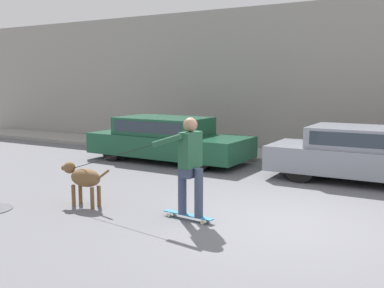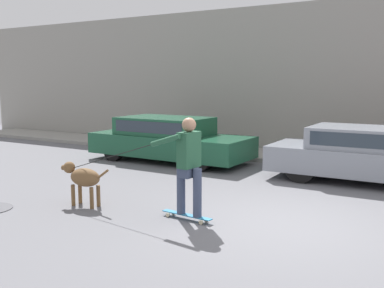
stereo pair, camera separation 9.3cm
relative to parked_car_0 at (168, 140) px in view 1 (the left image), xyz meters
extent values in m
plane|color=slate|center=(4.68, -3.84, -0.61)|extent=(36.00, 36.00, 0.00)
cube|color=gray|center=(4.68, 3.12, 1.66)|extent=(32.00, 0.30, 4.55)
cube|color=gray|center=(4.68, 2.02, -0.55)|extent=(30.00, 1.85, 0.12)
cylinder|color=black|center=(1.48, 0.75, -0.30)|extent=(0.62, 0.21, 0.61)
cylinder|color=black|center=(1.45, -0.80, -0.30)|extent=(0.62, 0.21, 0.61)
cylinder|color=black|center=(-1.35, 0.80, -0.30)|extent=(0.62, 0.21, 0.61)
cylinder|color=black|center=(-1.38, -0.75, -0.30)|extent=(0.62, 0.21, 0.61)
cube|color=#194C33|center=(0.05, 0.00, -0.14)|extent=(4.60, 1.87, 0.58)
cube|color=#194C33|center=(-0.13, 0.00, 0.39)|extent=(2.51, 1.65, 0.48)
cube|color=#28333D|center=(-0.15, -0.81, 0.41)|extent=(2.18, 0.05, 0.30)
cylinder|color=black|center=(4.00, 0.74, -0.27)|extent=(0.68, 0.21, 0.68)
cylinder|color=black|center=(4.02, -0.76, -0.27)|extent=(0.68, 0.21, 0.68)
cube|color=gray|center=(5.40, 0.00, -0.12)|extent=(4.51, 1.78, 0.57)
cube|color=gray|center=(5.22, 0.00, 0.39)|extent=(2.35, 1.59, 0.46)
cube|color=#28333D|center=(5.23, -0.79, 0.41)|extent=(2.06, 0.03, 0.30)
cylinder|color=brown|center=(1.04, -4.69, -0.42)|extent=(0.07, 0.07, 0.38)
cylinder|color=brown|center=(1.03, -4.51, -0.42)|extent=(0.07, 0.07, 0.38)
cylinder|color=brown|center=(1.47, -4.67, -0.42)|extent=(0.07, 0.07, 0.38)
cylinder|color=brown|center=(1.46, -4.49, -0.42)|extent=(0.07, 0.07, 0.38)
ellipsoid|color=brown|center=(1.25, -4.59, -0.09)|extent=(0.63, 0.36, 0.33)
sphere|color=brown|center=(0.88, -4.61, 0.06)|extent=(0.21, 0.21, 0.21)
cylinder|color=brown|center=(0.78, -4.61, 0.05)|extent=(0.12, 0.10, 0.10)
cylinder|color=brown|center=(1.65, -4.57, 0.01)|extent=(0.25, 0.05, 0.19)
cylinder|color=beige|center=(2.90, -4.39, -0.58)|extent=(0.07, 0.04, 0.07)
cylinder|color=beige|center=(2.91, -4.24, -0.58)|extent=(0.07, 0.04, 0.07)
cylinder|color=beige|center=(3.57, -4.46, -0.58)|extent=(0.07, 0.04, 0.07)
cylinder|color=beige|center=(3.58, -4.31, -0.58)|extent=(0.07, 0.04, 0.07)
cube|color=teal|center=(3.24, -4.35, -0.53)|extent=(0.95, 0.21, 0.02)
cylinder|color=#38425B|center=(3.12, -4.34, -0.13)|extent=(0.14, 0.14, 0.78)
cylinder|color=#38425B|center=(3.45, -4.37, -0.13)|extent=(0.14, 0.14, 0.78)
cube|color=#38425B|center=(3.29, -4.36, 0.18)|extent=(0.20, 0.33, 0.16)
cube|color=#235138|center=(3.29, -4.36, 0.55)|extent=(0.24, 0.42, 0.57)
sphere|color=#997056|center=(3.29, -4.36, 0.94)|extent=(0.23, 0.23, 0.23)
cylinder|color=#235138|center=(3.31, -4.11, 0.51)|extent=(0.09, 0.09, 0.54)
cylinder|color=#235138|center=(3.00, -4.60, 0.70)|extent=(0.55, 0.09, 0.25)
cylinder|color=black|center=(1.81, -4.60, 0.33)|extent=(1.87, 0.02, 0.60)
camera|label=1|loc=(6.84, -10.43, 1.63)|focal=42.00mm
camera|label=2|loc=(6.92, -10.39, 1.63)|focal=42.00mm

